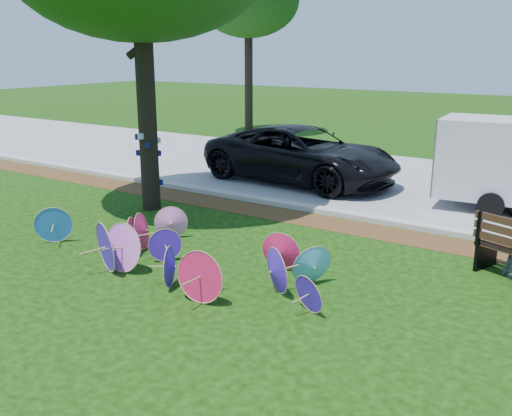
{
  "coord_description": "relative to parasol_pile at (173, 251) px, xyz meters",
  "views": [
    {
      "loc": [
        6.14,
        -6.6,
        3.79
      ],
      "look_at": [
        0.5,
        2.0,
        0.9
      ],
      "focal_mm": 40.0,
      "sensor_mm": 36.0,
      "label": 1
    }
  ],
  "objects": [
    {
      "name": "curb",
      "position": [
        0.2,
        4.76,
        -0.33
      ],
      "size": [
        90.0,
        0.3,
        0.12
      ],
      "primitive_type": "cube",
      "color": "#B7B5AD",
      "rests_on": "ground"
    },
    {
      "name": "parasol_pile",
      "position": [
        0.0,
        0.0,
        0.0
      ],
      "size": [
        6.46,
        2.47,
        0.92
      ],
      "color": "#C80EAB",
      "rests_on": "ground"
    },
    {
      "name": "mulch_strip",
      "position": [
        0.2,
        4.06,
        -0.38
      ],
      "size": [
        90.0,
        1.0,
        0.01
      ],
      "primitive_type": "cube",
      "color": "#472D16",
      "rests_on": "ground"
    },
    {
      "name": "street",
      "position": [
        0.2,
        8.91,
        -0.38
      ],
      "size": [
        90.0,
        8.0,
        0.01
      ],
      "primitive_type": "cube",
      "color": "gray",
      "rests_on": "ground"
    },
    {
      "name": "ground",
      "position": [
        0.2,
        -0.44,
        -0.39
      ],
      "size": [
        90.0,
        90.0,
        0.0
      ],
      "primitive_type": "plane",
      "color": "black",
      "rests_on": "ground"
    },
    {
      "name": "cargo_trailer",
      "position": [
        3.86,
        7.36,
        0.86
      ],
      "size": [
        2.83,
        1.93,
        2.49
      ],
      "primitive_type": "cube",
      "rotation": [
        0.0,
        0.0,
        0.09
      ],
      "color": "silver",
      "rests_on": "ground"
    },
    {
      "name": "black_van",
      "position": [
        -1.53,
        7.36,
        0.42
      ],
      "size": [
        5.98,
        3.13,
        1.61
      ],
      "primitive_type": "imported",
      "rotation": [
        0.0,
        0.0,
        1.49
      ],
      "color": "black",
      "rests_on": "ground"
    }
  ]
}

